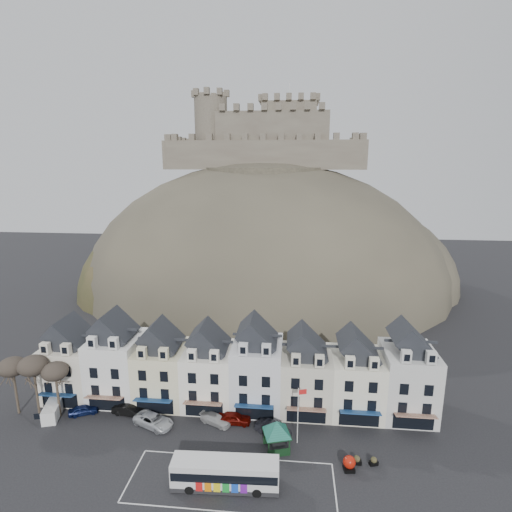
{
  "coord_description": "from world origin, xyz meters",
  "views": [
    {
      "loc": [
        8.19,
        -34.58,
        33.4
      ],
      "look_at": [
        2.42,
        24.0,
        19.76
      ],
      "focal_mm": 28.0,
      "sensor_mm": 36.0,
      "label": 1
    }
  ],
  "objects_px": {
    "white_van": "(53,411)",
    "car_black": "(129,410)",
    "bus_shelter": "(277,428)",
    "red_buoy": "(349,463)",
    "car_charcoal": "(273,429)",
    "flagpole": "(299,412)",
    "car_navy": "(83,410)",
    "car_white": "(216,419)",
    "car_maroon": "(234,418)",
    "car_silver": "(154,420)",
    "bus": "(225,472)"
  },
  "relations": [
    {
      "from": "white_van",
      "to": "car_black",
      "type": "bearing_deg",
      "value": -7.85
    },
    {
      "from": "bus_shelter",
      "to": "red_buoy",
      "type": "height_order",
      "value": "bus_shelter"
    },
    {
      "from": "bus_shelter",
      "to": "car_charcoal",
      "type": "bearing_deg",
      "value": 85.95
    },
    {
      "from": "flagpole",
      "to": "car_navy",
      "type": "relative_size",
      "value": 1.95
    },
    {
      "from": "white_van",
      "to": "car_white",
      "type": "bearing_deg",
      "value": -14.49
    },
    {
      "from": "red_buoy",
      "to": "car_navy",
      "type": "distance_m",
      "value": 35.47
    },
    {
      "from": "flagpole",
      "to": "car_navy",
      "type": "xyz_separation_m",
      "value": [
        -29.13,
        2.86,
        -3.6
      ]
    },
    {
      "from": "bus_shelter",
      "to": "car_charcoal",
      "type": "relative_size",
      "value": 1.26
    },
    {
      "from": "red_buoy",
      "to": "flagpole",
      "type": "distance_m",
      "value": 7.7
    },
    {
      "from": "red_buoy",
      "to": "car_maroon",
      "type": "distance_m",
      "value": 15.63
    },
    {
      "from": "car_silver",
      "to": "red_buoy",
      "type": "bearing_deg",
      "value": -79.37
    },
    {
      "from": "flagpole",
      "to": "white_van",
      "type": "relative_size",
      "value": 1.69
    },
    {
      "from": "white_van",
      "to": "car_charcoal",
      "type": "xyz_separation_m",
      "value": [
        29.79,
        -0.62,
        -0.17
      ]
    },
    {
      "from": "bus",
      "to": "flagpole",
      "type": "bearing_deg",
      "value": 42.34
    },
    {
      "from": "red_buoy",
      "to": "car_maroon",
      "type": "height_order",
      "value": "red_buoy"
    },
    {
      "from": "flagpole",
      "to": "bus",
      "type": "bearing_deg",
      "value": -135.25
    },
    {
      "from": "flagpole",
      "to": "car_maroon",
      "type": "relative_size",
      "value": 1.7
    },
    {
      "from": "car_black",
      "to": "white_van",
      "type": "bearing_deg",
      "value": 107.55
    },
    {
      "from": "car_silver",
      "to": "car_maroon",
      "type": "bearing_deg",
      "value": -58.47
    },
    {
      "from": "car_black",
      "to": "car_charcoal",
      "type": "bearing_deg",
      "value": -87.34
    },
    {
      "from": "red_buoy",
      "to": "car_black",
      "type": "height_order",
      "value": "red_buoy"
    },
    {
      "from": "bus_shelter",
      "to": "car_maroon",
      "type": "bearing_deg",
      "value": 126.31
    },
    {
      "from": "bus_shelter",
      "to": "car_silver",
      "type": "distance_m",
      "value": 16.59
    },
    {
      "from": "bus_shelter",
      "to": "flagpole",
      "type": "height_order",
      "value": "flagpole"
    },
    {
      "from": "car_maroon",
      "to": "car_navy",
      "type": "bearing_deg",
      "value": 90.2
    },
    {
      "from": "flagpole",
      "to": "red_buoy",
      "type": "bearing_deg",
      "value": -35.14
    },
    {
      "from": "white_van",
      "to": "car_navy",
      "type": "height_order",
      "value": "white_van"
    },
    {
      "from": "car_black",
      "to": "car_white",
      "type": "relative_size",
      "value": 1.05
    },
    {
      "from": "red_buoy",
      "to": "car_charcoal",
      "type": "height_order",
      "value": "red_buoy"
    },
    {
      "from": "car_silver",
      "to": "white_van",
      "type": "bearing_deg",
      "value": 111.28
    },
    {
      "from": "car_black",
      "to": "red_buoy",
      "type": "bearing_deg",
      "value": -95.6
    },
    {
      "from": "bus",
      "to": "car_navy",
      "type": "distance_m",
      "value": 23.91
    },
    {
      "from": "car_navy",
      "to": "car_charcoal",
      "type": "bearing_deg",
      "value": -118.15
    },
    {
      "from": "bus",
      "to": "bus_shelter",
      "type": "relative_size",
      "value": 1.96
    },
    {
      "from": "bus_shelter",
      "to": "car_charcoal",
      "type": "height_order",
      "value": "bus_shelter"
    },
    {
      "from": "red_buoy",
      "to": "white_van",
      "type": "height_order",
      "value": "white_van"
    },
    {
      "from": "bus",
      "to": "car_silver",
      "type": "relative_size",
      "value": 2.11
    },
    {
      "from": "white_van",
      "to": "car_maroon",
      "type": "relative_size",
      "value": 1.01
    },
    {
      "from": "white_van",
      "to": "car_black",
      "type": "height_order",
      "value": "white_van"
    },
    {
      "from": "white_van",
      "to": "car_white",
      "type": "xyz_separation_m",
      "value": [
        22.15,
        0.79,
        -0.3
      ]
    },
    {
      "from": "car_navy",
      "to": "car_white",
      "type": "height_order",
      "value": "car_navy"
    },
    {
      "from": "white_van",
      "to": "car_charcoal",
      "type": "bearing_deg",
      "value": -17.73
    },
    {
      "from": "bus_shelter",
      "to": "car_black",
      "type": "bearing_deg",
      "value": 150.31
    },
    {
      "from": "red_buoy",
      "to": "white_van",
      "type": "relative_size",
      "value": 0.4
    },
    {
      "from": "red_buoy",
      "to": "car_white",
      "type": "xyz_separation_m",
      "value": [
        -16.44,
        6.63,
        -0.27
      ]
    },
    {
      "from": "bus",
      "to": "car_white",
      "type": "relative_size",
      "value": 2.64
    },
    {
      "from": "bus",
      "to": "car_black",
      "type": "relative_size",
      "value": 2.51
    },
    {
      "from": "car_black",
      "to": "car_charcoal",
      "type": "xyz_separation_m",
      "value": [
        19.78,
        -2.15,
        0.01
      ]
    },
    {
      "from": "flagpole",
      "to": "white_van",
      "type": "distance_m",
      "value": 33.15
    },
    {
      "from": "white_van",
      "to": "car_charcoal",
      "type": "height_order",
      "value": "white_van"
    }
  ]
}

